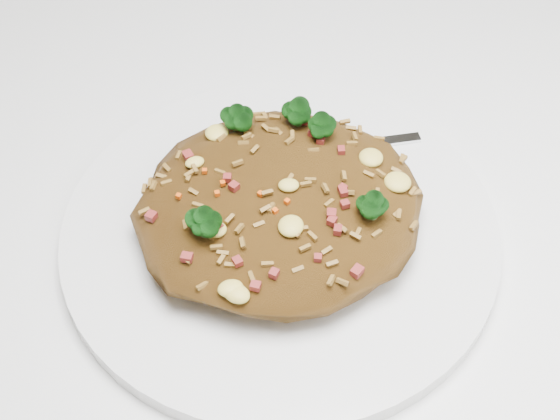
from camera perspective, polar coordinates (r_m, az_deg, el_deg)
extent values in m
cube|color=white|center=(0.59, -10.50, -0.59)|extent=(1.20, 0.80, 0.04)
cylinder|color=olive|center=(1.23, 13.81, 6.04)|extent=(0.06, 0.06, 0.71)
cylinder|color=white|center=(0.54, 0.00, -1.51)|extent=(0.30, 0.30, 0.01)
ellipsoid|color=brown|center=(0.52, 0.00, 0.35)|extent=(0.19, 0.18, 0.04)
ellipsoid|color=#073707|center=(0.54, 3.04, 6.26)|extent=(0.02, 0.02, 0.02)
ellipsoid|color=#073707|center=(0.49, 6.86, 0.46)|extent=(0.02, 0.02, 0.02)
ellipsoid|color=#073707|center=(0.55, -3.14, 6.86)|extent=(0.02, 0.02, 0.02)
ellipsoid|color=#073707|center=(0.48, -5.61, -0.80)|extent=(0.02, 0.02, 0.02)
ellipsoid|color=#073707|center=(0.55, 1.36, 7.22)|extent=(0.02, 0.02, 0.02)
cube|color=silver|center=(0.59, 7.04, 4.91)|extent=(0.10, 0.02, 0.00)
cube|color=silver|center=(0.58, -2.32, 3.72)|extent=(0.03, 0.03, 0.00)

